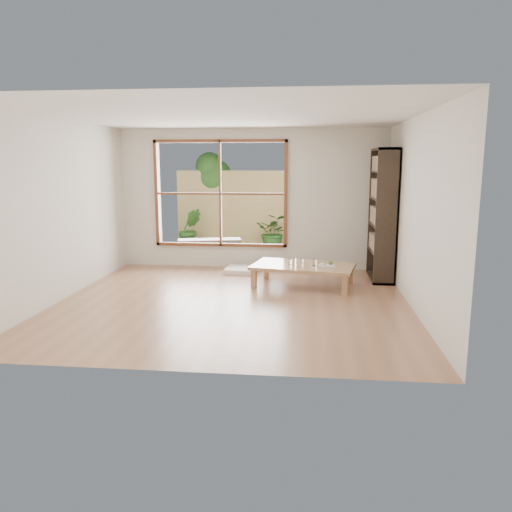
{
  "coord_description": "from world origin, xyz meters",
  "views": [
    {
      "loc": [
        1.07,
        -6.89,
        1.96
      ],
      "look_at": [
        0.26,
        0.66,
        0.55
      ],
      "focal_mm": 35.0,
      "sensor_mm": 36.0,
      "label": 1
    }
  ],
  "objects": [
    {
      "name": "shrub_left",
      "position": [
        -1.61,
        4.11,
        0.49
      ],
      "size": [
        0.64,
        0.58,
        0.94
      ],
      "primitive_type": "imported",
      "rotation": [
        0.0,
        0.0,
        0.4
      ],
      "color": "#376625",
      "rests_on": "deck"
    },
    {
      "name": "garden_tree",
      "position": [
        -1.28,
        4.86,
        1.63
      ],
      "size": [
        1.04,
        0.85,
        2.22
      ],
      "color": "#4C3D2D",
      "rests_on": "ground"
    },
    {
      "name": "low_table",
      "position": [
        0.99,
        1.03,
        0.31
      ],
      "size": [
        1.75,
        1.19,
        0.35
      ],
      "rotation": [
        0.0,
        0.0,
        -0.19
      ],
      "color": "#AB8553",
      "rests_on": "ground"
    },
    {
      "name": "glass_tall",
      "position": [
        0.85,
        0.96,
        0.41
      ],
      "size": [
        0.07,
        0.07,
        0.13
      ],
      "primitive_type": "cylinder",
      "color": "silver",
      "rests_on": "low_table"
    },
    {
      "name": "ground",
      "position": [
        0.0,
        0.0,
        0.0
      ],
      "size": [
        5.0,
        5.0,
        0.0
      ],
      "primitive_type": "plane",
      "color": "#A37151",
      "rests_on": "ground"
    },
    {
      "name": "glass_small",
      "position": [
        0.78,
        1.04,
        0.39
      ],
      "size": [
        0.07,
        0.07,
        0.08
      ],
      "primitive_type": "cylinder",
      "color": "silver",
      "rests_on": "low_table"
    },
    {
      "name": "bamboo_fence",
      "position": [
        -0.6,
        4.56,
        0.9
      ],
      "size": [
        2.8,
        0.06,
        1.8
      ],
      "primitive_type": "cube",
      "color": "#DDBB71",
      "rests_on": "ground"
    },
    {
      "name": "shrub_right",
      "position": [
        0.28,
        4.24,
        0.44
      ],
      "size": [
        0.83,
        0.74,
        0.83
      ],
      "primitive_type": "imported",
      "rotation": [
        0.0,
        0.0,
        -0.13
      ],
      "color": "#376625",
      "rests_on": "deck"
    },
    {
      "name": "glass_short",
      "position": [
        0.96,
        1.17,
        0.39
      ],
      "size": [
        0.06,
        0.06,
        0.08
      ],
      "primitive_type": "cylinder",
      "color": "silver",
      "rests_on": "low_table"
    },
    {
      "name": "deck",
      "position": [
        -0.6,
        3.56,
        0.0
      ],
      "size": [
        2.8,
        2.0,
        0.05
      ],
      "primitive_type": "cube",
      "color": "#3E362D",
      "rests_on": "ground"
    },
    {
      "name": "bookshelf",
      "position": [
        2.3,
        1.69,
        1.11
      ],
      "size": [
        0.35,
        1.0,
        2.21
      ],
      "primitive_type": "cube",
      "color": "#2F241A",
      "rests_on": "ground"
    },
    {
      "name": "floor_cushion",
      "position": [
        -0.14,
        1.98,
        0.04
      ],
      "size": [
        0.61,
        0.61,
        0.08
      ],
      "primitive_type": "cube",
      "rotation": [
        0.0,
        0.0,
        -0.07
      ],
      "color": "white",
      "rests_on": "ground"
    },
    {
      "name": "food_tray",
      "position": [
        1.37,
        0.97,
        0.37
      ],
      "size": [
        0.26,
        0.19,
        0.08
      ],
      "rotation": [
        0.0,
        0.0,
        0.0
      ],
      "color": "white",
      "rests_on": "low_table"
    },
    {
      "name": "glass_mid",
      "position": [
        1.17,
        0.99,
        0.4
      ],
      "size": [
        0.07,
        0.07,
        0.1
      ],
      "primitive_type": "cylinder",
      "color": "silver",
      "rests_on": "low_table"
    },
    {
      "name": "garden_bench",
      "position": [
        -0.96,
        3.08,
        0.37
      ],
      "size": [
        1.33,
        0.67,
        0.41
      ],
      "rotation": [
        0.0,
        0.0,
        0.24
      ],
      "color": "#2F241A",
      "rests_on": "deck"
    }
  ]
}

